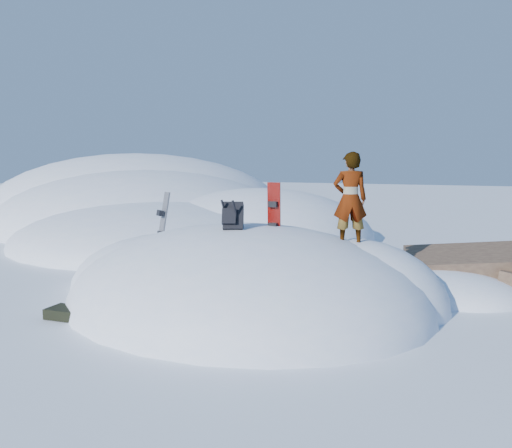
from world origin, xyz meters
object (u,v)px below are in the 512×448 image
at_px(snowboard_red, 274,218).
at_px(person, 350,199).
at_px(snowboard_dark, 162,226).
at_px(backpack, 233,217).

distance_m(snowboard_red, person, 1.45).
bearing_deg(snowboard_dark, backpack, 12.62).
height_order(snowboard_dark, backpack, snowboard_dark).
bearing_deg(snowboard_red, snowboard_dark, 173.45).
height_order(snowboard_red, snowboard_dark, snowboard_red).
relative_size(snowboard_red, snowboard_dark, 0.90).
bearing_deg(snowboard_dark, person, 35.68).
distance_m(snowboard_red, backpack, 0.87).
relative_size(snowboard_dark, person, 0.89).
height_order(snowboard_red, person, person).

